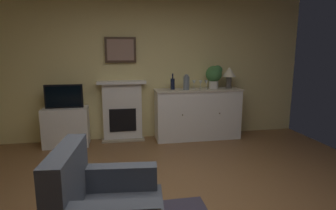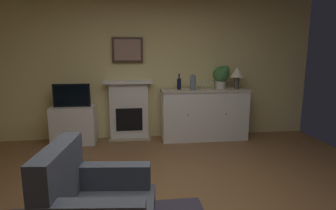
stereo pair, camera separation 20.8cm
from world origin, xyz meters
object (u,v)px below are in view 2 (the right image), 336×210
Objects in this scene: table_lamp at (237,74)px; wine_bottle at (179,84)px; wine_glass_right at (213,83)px; vase_decorative at (193,82)px; potted_plant_small at (222,75)px; sideboard_cabinet at (204,114)px; fireplace_unit at (129,110)px; wine_glass_center at (207,83)px; tv_set at (72,95)px; framed_picture at (128,50)px; tv_cabinet at (74,125)px; wine_glass_left at (201,83)px.

wine_bottle is (-1.07, 0.04, -0.17)m from table_lamp.
table_lamp is at bearing 5.25° from wine_glass_right.
wine_bottle is 1.76× the size of wine_glass_right.
vase_decorative is 0.65× the size of potted_plant_small.
sideboard_cabinet is 4.00× the size of table_lamp.
wine_glass_right reaches higher than fireplace_unit.
wine_glass_center is (0.03, -0.05, 0.59)m from sideboard_cabinet.
fireplace_unit is at bearing 10.77° from tv_set.
framed_picture reaches higher than tv_cabinet.
wine_glass_center reaches higher than fireplace_unit.
framed_picture reaches higher than wine_glass_left.
wine_bottle is 0.62m from wine_glass_right.
tv_cabinet is 0.54m from tv_set.
framed_picture is 1.27m from tv_set.
wine_glass_center is at bearing -1.04° from tv_set.
wine_glass_right is 0.24m from potted_plant_small.
wine_bottle reaches higher than fireplace_unit.
fireplace_unit is at bearing 170.83° from wine_glass_center.
framed_picture is 1.28× the size of potted_plant_small.
sideboard_cabinet is at bearing -4.66° from wine_bottle.
sideboard_cabinet is 9.70× the size of wine_glass_center.
wine_glass_right is 0.59× the size of vase_decorative.
wine_bottle is 1.90m from tv_set.
wine_glass_right is at bearing 1.23° from vase_decorative.
framed_picture reaches higher than vase_decorative.
table_lamp reaches higher than sideboard_cabinet.
wine_glass_center is (1.42, -0.27, -0.59)m from framed_picture.
wine_glass_right reaches higher than tv_cabinet.
tv_cabinet is (-0.97, -0.16, -0.21)m from fireplace_unit.
fireplace_unit is 2.75× the size of table_lamp.
sideboard_cabinet is at bearing -0.36° from tv_cabinet.
framed_picture is at bearing 169.06° from wine_glass_center.
fireplace_unit is 1.41m from wine_glass_left.
vase_decorative is at bearing -178.77° from wine_glass_right.
wine_bottle is at bearing 159.43° from vase_decorative.
potted_plant_small is at bearing 5.50° from wine_glass_left.
wine_glass_right is (1.53, -0.22, 0.51)m from fireplace_unit.
fireplace_unit is 1.47× the size of tv_cabinet.
wine_bottle is 0.51m from wine_glass_center.
fireplace_unit is 1.10m from framed_picture.
table_lamp is at bearing 3.44° from vase_decorative.
vase_decorative is at bearing -168.02° from sideboard_cabinet.
sideboard_cabinet is 2.13× the size of tv_cabinet.
wine_glass_center is (1.42, -0.23, 0.51)m from fireplace_unit.
vase_decorative is at bearing -13.33° from framed_picture.
wine_glass_left is at bearing -7.44° from fireplace_unit.
vase_decorative reaches higher than wine_glass_center.
wine_glass_left is at bearing 0.37° from tv_set.
wine_glass_left and wine_glass_center have the same top height.
wine_bottle is 0.67× the size of potted_plant_small.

